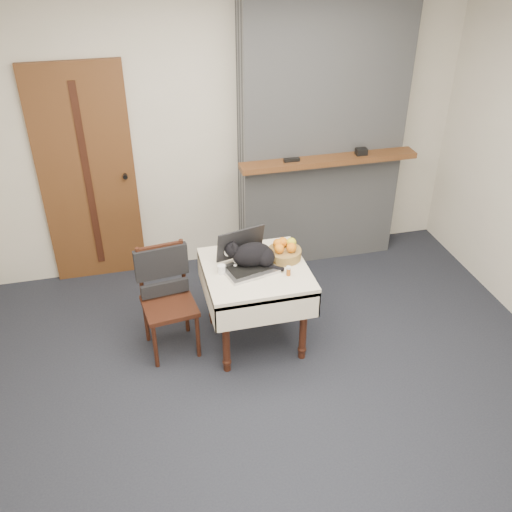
# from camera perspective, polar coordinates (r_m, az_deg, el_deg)

# --- Properties ---
(ground) EXTENTS (4.50, 4.50, 0.00)m
(ground) POSITION_cam_1_polar(r_m,az_deg,el_deg) (4.27, 2.26, -13.92)
(ground) COLOR black
(ground) RESTS_ON ground
(room_shell) EXTENTS (4.52, 4.01, 2.61)m
(room_shell) POSITION_cam_1_polar(r_m,az_deg,el_deg) (3.65, 0.84, 11.14)
(room_shell) COLOR beige
(room_shell) RESTS_ON ground
(door) EXTENTS (0.82, 0.10, 2.00)m
(door) POSITION_cam_1_polar(r_m,az_deg,el_deg) (5.25, -16.46, 7.52)
(door) COLOR brown
(door) RESTS_ON ground
(chimney) EXTENTS (1.62, 0.48, 2.60)m
(chimney) POSITION_cam_1_polar(r_m,az_deg,el_deg) (5.31, 6.59, 12.40)
(chimney) COLOR gray
(chimney) RESTS_ON ground
(side_table) EXTENTS (0.78, 0.78, 0.70)m
(side_table) POSITION_cam_1_polar(r_m,az_deg,el_deg) (4.38, -0.03, -2.41)
(side_table) COLOR #37170F
(side_table) RESTS_ON ground
(laptop) EXTENTS (0.45, 0.41, 0.28)m
(laptop) POSITION_cam_1_polar(r_m,az_deg,el_deg) (4.30, -1.00, -0.24)
(laptop) COLOR #B7B7BC
(laptop) RESTS_ON side_table
(cat) EXTENTS (0.43, 0.28, 0.22)m
(cat) POSITION_cam_1_polar(r_m,az_deg,el_deg) (4.29, -0.27, 0.10)
(cat) COLOR black
(cat) RESTS_ON side_table
(cream_jar) EXTENTS (0.06, 0.06, 0.07)m
(cream_jar) POSITION_cam_1_polar(r_m,az_deg,el_deg) (4.25, -3.47, -1.34)
(cream_jar) COLOR white
(cream_jar) RESTS_ON side_table
(pill_bottle) EXTENTS (0.04, 0.04, 0.07)m
(pill_bottle) POSITION_cam_1_polar(r_m,az_deg,el_deg) (4.22, 3.27, -1.49)
(pill_bottle) COLOR #9F4F13
(pill_bottle) RESTS_ON side_table
(fruit_basket) EXTENTS (0.26, 0.26, 0.15)m
(fruit_basket) POSITION_cam_1_polar(r_m,az_deg,el_deg) (4.41, 2.86, 0.51)
(fruit_basket) COLOR olive
(fruit_basket) RESTS_ON side_table
(desk_clutter) EXTENTS (0.12, 0.08, 0.01)m
(desk_clutter) POSITION_cam_1_polar(r_m,az_deg,el_deg) (4.41, 1.87, -0.38)
(desk_clutter) COLOR black
(desk_clutter) RESTS_ON side_table
(chair) EXTENTS (0.44, 0.44, 0.88)m
(chair) POSITION_cam_1_polar(r_m,az_deg,el_deg) (4.43, -9.08, -2.82)
(chair) COLOR #37170F
(chair) RESTS_ON ground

